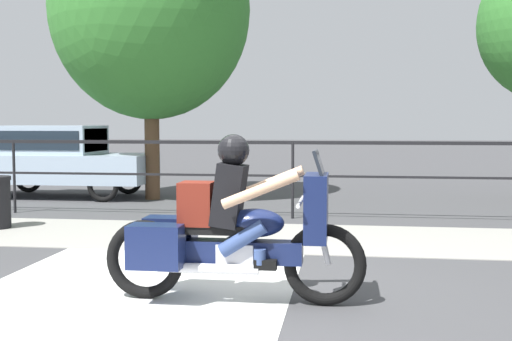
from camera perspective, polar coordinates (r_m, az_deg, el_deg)
ground_plane at (r=5.96m, az=-0.98°, el=-11.69°), size 120.00×120.00×0.00m
sidewalk_band at (r=9.25m, az=2.31°, el=-5.94°), size 44.00×2.40×0.01m
crosswalk_band at (r=6.05m, az=-12.27°, el=-11.50°), size 3.09×6.00×0.01m
fence_railing at (r=10.99m, az=3.29°, el=1.14°), size 36.00×0.05×1.34m
motorcycle at (r=5.86m, az=-2.35°, el=-5.22°), size 2.41×0.76×1.54m
parked_car at (r=14.89m, az=-17.16°, el=1.20°), size 3.97×1.69×1.59m
tree_behind_car at (r=14.17m, az=-9.36°, el=13.90°), size 4.22×4.22×6.37m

